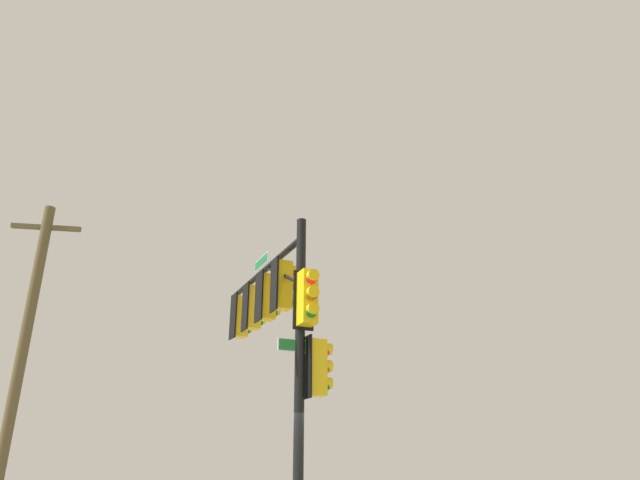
{
  "coord_description": "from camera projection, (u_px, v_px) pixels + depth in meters",
  "views": [
    {
      "loc": [
        -11.34,
        0.07,
        1.47
      ],
      "look_at": [
        -0.44,
        -0.38,
        5.88
      ],
      "focal_mm": 32.26,
      "sensor_mm": 36.0,
      "label": 1
    }
  ],
  "objects": [
    {
      "name": "signal_pole_assembly",
      "position": [
        279.0,
        320.0,
        12.89
      ],
      "size": [
        4.99,
        2.55,
        6.51
      ],
      "color": "black",
      "rests_on": "ground_plane"
    },
    {
      "name": "utility_pole",
      "position": [
        22.0,
        352.0,
        14.45
      ],
      "size": [
        0.32,
        1.8,
        8.27
      ],
      "color": "brown",
      "rests_on": "ground_plane"
    }
  ]
}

